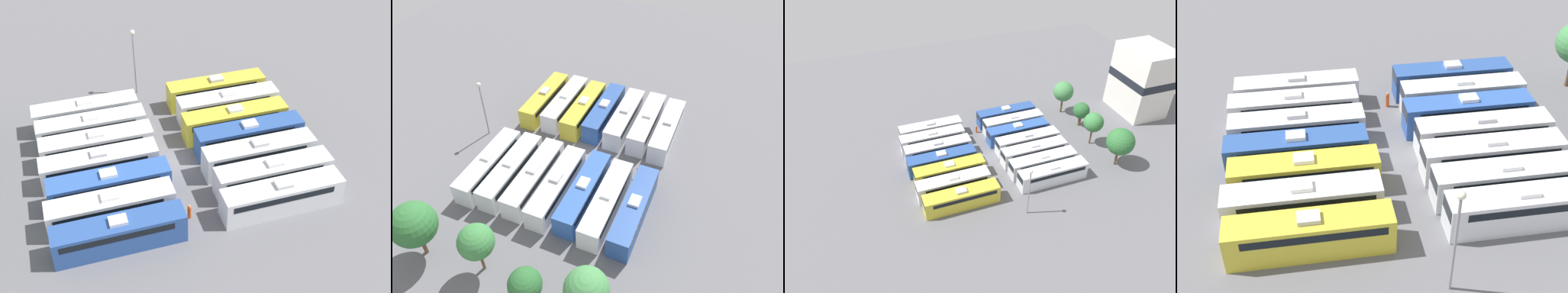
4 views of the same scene
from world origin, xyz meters
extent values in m
plane|color=slate|center=(0.00, 0.00, 0.00)|extent=(109.53, 109.53, 0.00)
cube|color=silver|center=(-9.61, -7.65, 1.54)|extent=(2.50, 11.85, 3.08)
cube|color=black|center=(-9.61, -7.35, 2.39)|extent=(2.54, 10.08, 0.68)
cube|color=black|center=(-9.61, -13.57, 2.39)|extent=(2.20, 0.08, 1.08)
cube|color=#B2B2B7|center=(-9.61, -7.65, 3.25)|extent=(1.20, 1.60, 0.35)
cube|color=silver|center=(-6.51, -8.10, 1.54)|extent=(2.50, 11.85, 3.08)
cube|color=black|center=(-6.51, -7.80, 2.39)|extent=(2.54, 10.08, 0.68)
cube|color=black|center=(-6.51, -14.02, 2.39)|extent=(2.20, 0.08, 1.08)
cube|color=silver|center=(-6.51, -8.10, 3.25)|extent=(1.20, 1.60, 0.35)
cube|color=silver|center=(-3.18, -7.95, 1.54)|extent=(2.50, 11.85, 3.08)
cube|color=black|center=(-3.18, -7.65, 2.39)|extent=(2.54, 10.08, 0.68)
cube|color=black|center=(-3.18, -13.86, 2.39)|extent=(2.20, 0.08, 1.08)
cube|color=#B2B2B7|center=(-3.18, -7.95, 3.25)|extent=(1.20, 1.60, 0.35)
cube|color=#284C93|center=(0.09, -8.14, 1.54)|extent=(2.50, 11.85, 3.08)
cube|color=black|center=(0.09, -7.84, 2.39)|extent=(2.54, 10.08, 0.68)
cube|color=black|center=(0.09, -14.05, 2.39)|extent=(2.20, 0.08, 1.08)
cube|color=white|center=(0.09, -8.14, 3.25)|extent=(1.20, 1.60, 0.35)
cube|color=gold|center=(3.21, -7.65, 1.54)|extent=(2.50, 11.85, 3.08)
cube|color=black|center=(3.21, -7.36, 2.39)|extent=(2.54, 10.08, 0.68)
cube|color=black|center=(3.21, -13.57, 2.39)|extent=(2.20, 0.08, 1.08)
cube|color=white|center=(3.21, -7.65, 3.25)|extent=(1.20, 1.60, 0.35)
cube|color=white|center=(6.45, -7.99, 1.54)|extent=(2.50, 11.85, 3.08)
cube|color=black|center=(6.45, -7.69, 2.39)|extent=(2.54, 10.08, 0.68)
cube|color=black|center=(6.45, -13.91, 2.39)|extent=(2.20, 0.08, 1.08)
cube|color=white|center=(6.45, -7.99, 3.25)|extent=(1.20, 1.60, 0.35)
cube|color=gold|center=(9.83, -7.69, 1.54)|extent=(2.50, 11.85, 3.08)
cube|color=black|center=(9.83, -7.39, 2.39)|extent=(2.54, 10.08, 0.68)
cube|color=black|center=(9.83, -13.60, 2.39)|extent=(2.20, 0.08, 1.08)
cube|color=#B2B2B7|center=(9.83, -7.69, 3.25)|extent=(1.20, 1.60, 0.35)
cube|color=#284C93|center=(-9.70, 7.95, 1.54)|extent=(2.50, 11.85, 3.08)
cube|color=black|center=(-9.70, 8.25, 2.39)|extent=(2.54, 10.08, 0.68)
cube|color=black|center=(-9.70, 2.04, 2.39)|extent=(2.20, 0.08, 1.08)
cube|color=silver|center=(-9.70, 7.95, 3.25)|extent=(1.20, 1.60, 0.35)
cube|color=silver|center=(-6.45, 8.12, 1.54)|extent=(2.50, 11.85, 3.08)
cube|color=black|center=(-6.45, 8.41, 2.39)|extent=(2.54, 10.08, 0.68)
cube|color=black|center=(-6.45, 2.20, 2.39)|extent=(2.20, 0.08, 1.08)
cube|color=white|center=(-6.45, 8.12, 3.25)|extent=(1.20, 1.60, 0.35)
cube|color=#2D56A8|center=(-3.35, 7.68, 1.54)|extent=(2.50, 11.85, 3.08)
cube|color=black|center=(-3.35, 7.97, 2.39)|extent=(2.54, 10.08, 0.68)
cube|color=black|center=(-3.35, 1.76, 2.39)|extent=(2.20, 0.08, 1.08)
cube|color=white|center=(-3.35, 7.68, 3.25)|extent=(1.20, 1.60, 0.35)
cube|color=silver|center=(0.00, 8.09, 1.54)|extent=(2.50, 11.85, 3.08)
cube|color=black|center=(0.00, 8.39, 2.39)|extent=(2.54, 10.08, 0.68)
cube|color=black|center=(0.00, 2.17, 2.39)|extent=(2.20, 0.08, 1.08)
cube|color=#B2B2B7|center=(0.00, 8.09, 3.25)|extent=(1.20, 1.60, 0.35)
cube|color=white|center=(3.24, 7.84, 1.54)|extent=(2.50, 11.85, 3.08)
cube|color=black|center=(3.24, 8.14, 2.39)|extent=(2.54, 10.08, 0.68)
cube|color=black|center=(3.24, 1.93, 2.39)|extent=(2.20, 0.08, 1.08)
cube|color=silver|center=(3.24, 7.84, 3.25)|extent=(1.20, 1.60, 0.35)
cube|color=silver|center=(6.47, 7.92, 1.54)|extent=(2.50, 11.85, 3.08)
cube|color=black|center=(6.47, 8.21, 2.39)|extent=(2.54, 10.08, 0.68)
cube|color=black|center=(6.47, 2.00, 2.39)|extent=(2.20, 0.08, 1.08)
cube|color=white|center=(6.47, 7.92, 3.25)|extent=(1.20, 1.60, 0.35)
cube|color=silver|center=(9.59, 8.13, 1.54)|extent=(2.50, 11.85, 3.08)
cube|color=black|center=(9.59, 8.43, 2.39)|extent=(2.54, 10.08, 0.68)
cube|color=black|center=(9.59, 2.22, 2.39)|extent=(2.20, 0.08, 1.08)
cube|color=white|center=(9.59, 8.13, 3.25)|extent=(1.20, 1.60, 0.35)
cylinder|color=#CC4C19|center=(-8.14, 1.07, 0.69)|extent=(0.36, 0.36, 1.38)
sphere|color=tan|center=(-8.14, 1.07, 1.50)|extent=(0.24, 0.24, 0.24)
cylinder|color=gray|center=(14.63, 1.16, 4.08)|extent=(0.20, 0.20, 8.16)
sphere|color=#EAE5C6|center=(14.63, 1.16, 8.34)|extent=(0.60, 0.60, 0.60)
cylinder|color=brown|center=(-9.17, 20.46, 1.75)|extent=(0.40, 0.40, 3.49)
sphere|color=#428447|center=(-9.17, 20.46, 4.93)|extent=(4.11, 4.11, 4.11)
cylinder|color=brown|center=(-3.50, 21.44, 1.15)|extent=(0.59, 0.59, 2.31)
sphere|color=#28602D|center=(-3.50, 21.44, 3.44)|extent=(3.24, 3.24, 3.24)
cylinder|color=brown|center=(2.56, 20.00, 1.73)|extent=(0.32, 0.32, 3.47)
sphere|color=#387A3D|center=(2.56, 20.00, 4.74)|extent=(3.63, 3.63, 3.63)
cylinder|color=brown|center=(9.40, 20.79, 1.62)|extent=(0.42, 0.42, 3.24)
sphere|color=#2D6B33|center=(9.40, 20.79, 4.89)|extent=(4.74, 4.74, 4.74)
cube|color=silver|center=(-4.77, 35.71, 6.97)|extent=(10.75, 8.11, 13.93)
cube|color=black|center=(-4.77, 35.71, 7.66)|extent=(10.81, 8.17, 1.67)
camera|label=1|loc=(-42.83, 11.20, 37.48)|focal=50.00mm
camera|label=2|loc=(-15.55, 35.28, 35.85)|focal=35.00mm
camera|label=3|loc=(49.88, -19.22, 43.25)|focal=35.00mm
camera|label=4|loc=(36.86, -7.55, 29.33)|focal=50.00mm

